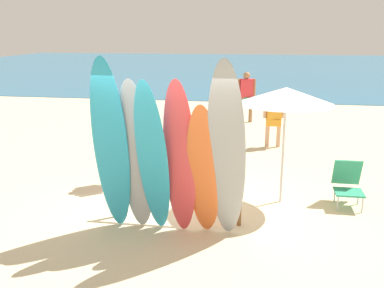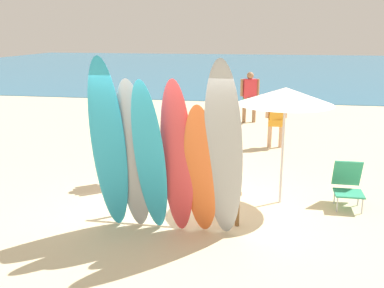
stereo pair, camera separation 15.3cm
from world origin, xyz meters
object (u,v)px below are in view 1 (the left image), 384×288
Objects in this scene: surfboard_rack at (176,196)px; surfboard_grey_1 at (136,157)px; surfboard_red_3 at (180,159)px; surfboard_orange_4 at (204,172)px; surfboard_teal_0 at (111,147)px; surfboard_grey_5 at (226,154)px; beachgoer_midbeach at (274,115)px; beachgoer_near_rack at (125,143)px; beachgoer_by_water at (246,93)px; surfboard_teal_2 at (153,160)px; beach_umbrella at (286,96)px; beach_chair_red at (348,182)px.

surfboard_grey_1 is (-0.53, -0.46, 0.78)m from surfboard_rack.
surfboard_orange_4 is at bearing 4.21° from surfboard_red_3.
surfboard_grey_5 is at bearing -1.61° from surfboard_teal_0.
beachgoer_midbeach is at bearing 66.35° from surfboard_teal_0.
surfboard_rack is 2.15m from beachgoer_near_rack.
surfboard_orange_4 is 1.25× the size of beachgoer_by_water.
surfboard_teal_2 is 0.41m from surfboard_red_3.
surfboard_orange_4 is 0.76× the size of surfboard_grey_5.
surfboard_red_3 is at bearing 0.10° from surfboard_grey_1.
beachgoer_midbeach is (1.69, 5.15, 0.44)m from surfboard_rack.
surfboard_red_3 reaches higher than surfboard_grey_1.
beach_chair_red is at bearing 3.39° from beach_umbrella.
surfboard_grey_1 is (0.36, 0.07, -0.16)m from surfboard_teal_0.
surfboard_teal_2 is 1.18× the size of surfboard_orange_4.
surfboard_orange_4 is at bearing 2.17° from surfboard_teal_0.
beachgoer_by_water is (0.65, 8.90, -0.23)m from surfboard_red_3.
surfboard_red_3 is 3.03× the size of beach_chair_red.
beach_umbrella is (2.00, 1.74, 0.75)m from surfboard_teal_2.
surfboard_red_3 is 1.61× the size of beachgoer_midbeach.
beachgoer_midbeach is at bearing 76.98° from surfboard_teal_2.
surfboard_teal_2 is 1.11m from surfboard_grey_5.
surfboard_grey_1 is at bearing 12.42° from surfboard_teal_0.
surfboard_red_3 is at bearing -175.22° from surfboard_orange_4.
beachgoer_near_rack is at bearing 137.44° from surfboard_orange_4.
beachgoer_near_rack is 0.71× the size of beach_umbrella.
surfboard_teal_2 reaches higher than surfboard_red_3.
surfboard_grey_1 is 8.97m from beachgoer_by_water.
surfboard_orange_4 reaches higher than beach_chair_red.
surfboard_red_3 is 2.42m from beach_umbrella.
surfboard_orange_4 reaches higher than surfboard_rack.
surfboard_red_3 is (1.06, 0.04, -0.16)m from surfboard_teal_0.
surfboard_rack is 1.46× the size of beachgoer_near_rack.
surfboard_grey_1 is 1.16× the size of beach_umbrella.
surfboard_grey_1 is 1.63× the size of beachgoer_near_rack.
surfboard_rack is 1.40m from surfboard_teal_0.
surfboard_grey_1 is at bearing -154.03° from beach_chair_red.
beachgoer_near_rack is at bearing 103.35° from surfboard_teal_0.
surfboard_teal_0 reaches higher than beachgoer_by_water.
surfboard_red_3 is 0.88× the size of surfboard_grey_5.
surfboard_grey_1 is at bearing -144.85° from beach_umbrella.
beachgoer_near_rack is at bearing 115.33° from surfboard_grey_1.
surfboard_teal_2 is at bearing 68.37° from beachgoer_by_water.
beachgoer_near_rack is (-0.84, 2.06, -0.35)m from surfboard_grey_1.
surfboard_rack is 0.87× the size of surfboard_teal_2.
surfboard_red_3 is (0.69, -0.04, 0.01)m from surfboard_grey_1.
beachgoer_midbeach is at bearing 71.79° from surfboard_rack.
beachgoer_by_water is 7.51m from beach_chair_red.
surfboard_rack is at bearing 60.68° from beachgoer_midbeach.
surfboard_red_3 reaches higher than beachgoer_near_rack.
beachgoer_by_water is at bearing 84.56° from surfboard_grey_1.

